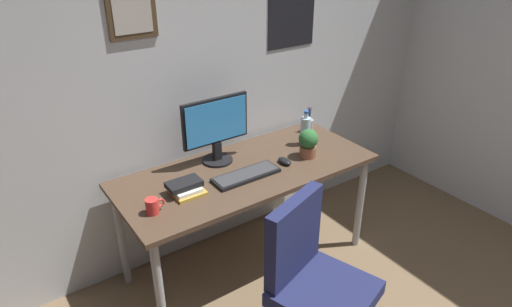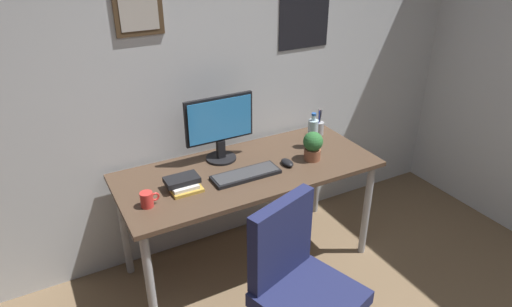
# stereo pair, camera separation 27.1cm
# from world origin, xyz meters

# --- Properties ---
(wall_back) EXTENTS (4.40, 0.10, 2.60)m
(wall_back) POSITION_xyz_m (0.00, 2.15, 1.30)
(wall_back) COLOR silver
(wall_back) RESTS_ON ground_plane
(desk) EXTENTS (1.66, 0.71, 0.76)m
(desk) POSITION_xyz_m (0.14, 1.71, 0.68)
(desk) COLOR #4C3828
(desk) RESTS_ON ground_plane
(office_chair) EXTENTS (0.58, 0.60, 0.95)m
(office_chair) POSITION_xyz_m (0.01, 0.91, 0.53)
(office_chair) COLOR #1E234C
(office_chair) RESTS_ON ground_plane
(monitor) EXTENTS (0.46, 0.20, 0.43)m
(monitor) POSITION_xyz_m (0.04, 1.91, 1.00)
(monitor) COLOR black
(monitor) RESTS_ON desk
(keyboard) EXTENTS (0.43, 0.15, 0.03)m
(keyboard) POSITION_xyz_m (0.08, 1.63, 0.77)
(keyboard) COLOR black
(keyboard) RESTS_ON desk
(computer_mouse) EXTENTS (0.06, 0.11, 0.04)m
(computer_mouse) POSITION_xyz_m (0.38, 1.63, 0.77)
(computer_mouse) COLOR black
(computer_mouse) RESTS_ON desk
(water_bottle) EXTENTS (0.07, 0.07, 0.25)m
(water_bottle) POSITION_xyz_m (0.67, 1.77, 0.86)
(water_bottle) COLOR silver
(water_bottle) RESTS_ON desk
(coffee_mug_near) EXTENTS (0.11, 0.07, 0.09)m
(coffee_mug_near) POSITION_xyz_m (-0.54, 1.59, 0.80)
(coffee_mug_near) COLOR red
(coffee_mug_near) RESTS_ON desk
(potted_plant) EXTENTS (0.13, 0.13, 0.20)m
(potted_plant) POSITION_xyz_m (0.57, 1.62, 0.86)
(potted_plant) COLOR brown
(potted_plant) RESTS_ON desk
(pen_cup) EXTENTS (0.07, 0.07, 0.20)m
(pen_cup) POSITION_xyz_m (0.84, 1.92, 0.81)
(pen_cup) COLOR #9EA0A5
(pen_cup) RESTS_ON desk
(book_stack_left) EXTENTS (0.20, 0.17, 0.07)m
(book_stack_left) POSITION_xyz_m (-0.31, 1.68, 0.79)
(book_stack_left) COLOR gold
(book_stack_left) RESTS_ON desk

